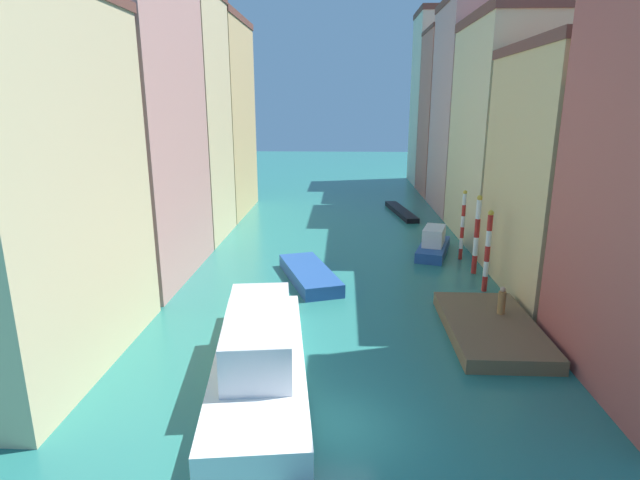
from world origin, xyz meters
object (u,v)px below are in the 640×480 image
waterfront_dock (491,328)px  vaporetto_white (259,352)px  motorboat_1 (434,244)px  mooring_pole_1 (477,234)px  motorboat_0 (309,275)px  mooring_pole_2 (463,225)px  gondola_black (401,211)px  person_on_dock (502,301)px  mooring_pole_0 (488,250)px

waterfront_dock → vaporetto_white: bearing=-157.2°
motorboat_1 → waterfront_dock: bearing=-88.1°
mooring_pole_1 → waterfront_dock: bearing=-99.0°
mooring_pole_1 → motorboat_0: mooring_pole_1 is taller
mooring_pole_2 → waterfront_dock: bearing=-95.9°
gondola_black → person_on_dock: bearing=-85.7°
mooring_pole_1 → motorboat_1: mooring_pole_1 is taller
mooring_pole_2 → motorboat_0: 11.45m
mooring_pole_0 → motorboat_1: bearing=102.8°
mooring_pole_1 → vaporetto_white: (-11.53, -13.13, -1.51)m
waterfront_dock → mooring_pole_2: size_ratio=1.54×
gondola_black → motorboat_1: size_ratio=1.51×
vaporetto_white → motorboat_1: bearing=60.8°
person_on_dock → mooring_pole_2: (0.52, 10.89, 1.19)m
vaporetto_white → motorboat_0: bearing=83.9°
mooring_pole_1 → mooring_pole_2: (-0.18, 3.00, -0.11)m
gondola_black → mooring_pole_0: bearing=-83.3°
waterfront_dock → motorboat_1: motorboat_1 is taller
mooring_pole_2 → motorboat_1: (-1.66, 1.20, -1.72)m
waterfront_dock → vaporetto_white: 11.00m
mooring_pole_2 → vaporetto_white: mooring_pole_2 is taller
waterfront_dock → person_on_dock: size_ratio=5.46×
waterfront_dock → gondola_black: bearing=92.6°
vaporetto_white → gondola_black: (8.88, 31.02, -0.82)m
mooring_pole_2 → motorboat_1: size_ratio=0.84×
mooring_pole_2 → vaporetto_white: bearing=-125.1°
mooring_pole_0 → mooring_pole_1: mooring_pole_1 is taller
waterfront_dock → mooring_pole_0: size_ratio=1.57×
person_on_dock → mooring_pole_2: mooring_pole_2 is taller
person_on_dock → vaporetto_white: size_ratio=0.11×
gondola_black → motorboat_0: (-7.69, -19.77, 0.16)m
person_on_dock → mooring_pole_1: mooring_pole_1 is taller
motorboat_1 → gondola_black: bearing=93.4°
mooring_pole_1 → gondola_black: (-2.65, 17.89, -2.34)m
mooring_pole_1 → mooring_pole_2: size_ratio=1.04×
mooring_pole_1 → vaporetto_white: mooring_pole_1 is taller
mooring_pole_0 → motorboat_0: 10.43m
mooring_pole_0 → mooring_pole_2: bearing=90.0°
waterfront_dock → person_on_dock: 1.53m
person_on_dock → mooring_pole_0: mooring_pole_0 is taller
gondola_black → motorboat_0: bearing=-111.3°
person_on_dock → mooring_pole_2: bearing=87.3°
motorboat_1 → mooring_pole_1: bearing=-66.3°
person_on_dock → vaporetto_white: 12.03m
mooring_pole_0 → motorboat_0: bearing=172.9°
person_on_dock → motorboat_1: size_ratio=0.24×
vaporetto_white → motorboat_0: size_ratio=1.72×
waterfront_dock → mooring_pole_0: mooring_pole_0 is taller
mooring_pole_2 → vaporetto_white: 19.77m
waterfront_dock → vaporetto_white: (-10.12, -4.26, 0.73)m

